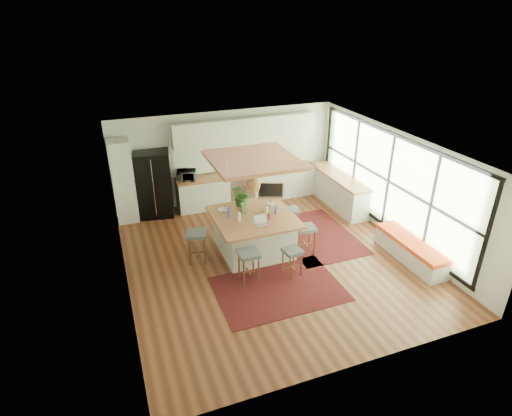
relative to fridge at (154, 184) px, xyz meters
name	(u,v)px	position (x,y,z in m)	size (l,w,h in m)	color
floor	(271,258)	(2.15, -3.21, -0.93)	(7.00, 7.00, 0.00)	#512417
ceiling	(274,147)	(2.15, -3.21, 1.78)	(7.00, 7.00, 0.00)	white
wall_back	(226,157)	(2.15, 0.29, 0.42)	(6.50, 6.50, 0.00)	silver
wall_front	(362,300)	(2.15, -6.71, 0.42)	(6.50, 6.50, 0.00)	silver
wall_left	(119,231)	(-1.10, -3.21, 0.42)	(7.00, 7.00, 0.00)	silver
wall_right	(395,186)	(5.40, -3.21, 0.42)	(7.00, 7.00, 0.00)	silver
window_wall	(394,184)	(5.37, -3.21, 0.47)	(0.10, 6.20, 2.60)	black
pantry	(123,182)	(-0.80, -0.03, 0.20)	(0.55, 0.60, 2.25)	silver
back_counter_base	(248,187)	(2.70, -0.03, -0.49)	(4.20, 0.60, 0.88)	silver
back_counter_top	(248,173)	(2.70, -0.03, -0.03)	(4.24, 0.64, 0.05)	brown
backsplash	(244,155)	(2.70, 0.27, 0.43)	(4.20, 0.02, 0.80)	white
upper_cabinets	(246,130)	(2.70, 0.11, 1.22)	(4.20, 0.34, 0.70)	silver
range	(240,186)	(2.45, -0.03, -0.43)	(0.76, 0.62, 1.00)	#A5A5AA
right_counter_base	(338,191)	(5.08, -1.21, -0.49)	(0.60, 2.50, 0.88)	silver
right_counter_top	(340,176)	(5.08, -1.21, -0.03)	(0.64, 2.54, 0.05)	brown
window_bench	(410,250)	(5.10, -4.41, -0.68)	(0.52, 2.00, 0.50)	silver
ceiling_panel	(253,172)	(1.85, -2.81, 1.12)	(1.86, 1.86, 0.80)	brown
rug_near	(279,289)	(1.83, -4.37, -0.92)	(2.60, 1.80, 0.01)	black
rug_right	(316,235)	(3.61, -2.64, -0.92)	(1.80, 2.60, 0.01)	black
fridge	(154,184)	(0.00, 0.00, 0.00)	(0.92, 0.72, 1.85)	black
island	(254,233)	(1.88, -2.74, -0.46)	(1.85, 1.85, 0.93)	brown
stool_near_left	(249,267)	(1.35, -3.87, -0.57)	(0.43, 0.43, 0.72)	#4A5153
stool_near_right	(292,261)	(2.30, -3.99, -0.57)	(0.38, 0.38, 0.64)	#4A5153
stool_right_front	(306,239)	(3.02, -3.25, -0.57)	(0.41, 0.41, 0.68)	#4A5153
stool_right_back	(290,220)	(3.07, -2.25, -0.57)	(0.40, 0.40, 0.68)	#4A5153
stool_left_side	(197,247)	(0.51, -2.73, -0.57)	(0.45, 0.45, 0.75)	#4A5153
laptop	(262,220)	(1.90, -3.24, 0.12)	(0.30, 0.32, 0.23)	#A5A5AA
monitor	(271,195)	(2.48, -2.31, 0.26)	(0.63, 0.22, 0.58)	#A5A5AA
microwave	(186,174)	(0.90, -0.01, 0.17)	(0.52, 0.29, 0.35)	#A5A5AA
island_plant	(242,196)	(1.81, -2.11, 0.24)	(0.54, 0.60, 0.47)	#1E4C19
island_bowl	(223,210)	(1.29, -2.27, 0.03)	(0.23, 0.23, 0.06)	white
island_bottle_0	(230,214)	(1.33, -2.64, 0.10)	(0.07, 0.07, 0.19)	blue
island_bottle_1	(239,218)	(1.48, -2.89, 0.10)	(0.07, 0.07, 0.19)	white
island_bottle_2	(268,216)	(2.13, -3.04, 0.10)	(0.07, 0.07, 0.19)	#94313B
island_bottle_3	(267,209)	(2.23, -2.69, 0.10)	(0.07, 0.07, 0.19)	white
island_bottle_4	(242,209)	(1.68, -2.49, 0.10)	(0.07, 0.07, 0.19)	#48785E
island_bottle_5	(275,210)	(2.38, -2.84, 0.10)	(0.07, 0.07, 0.19)	blue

